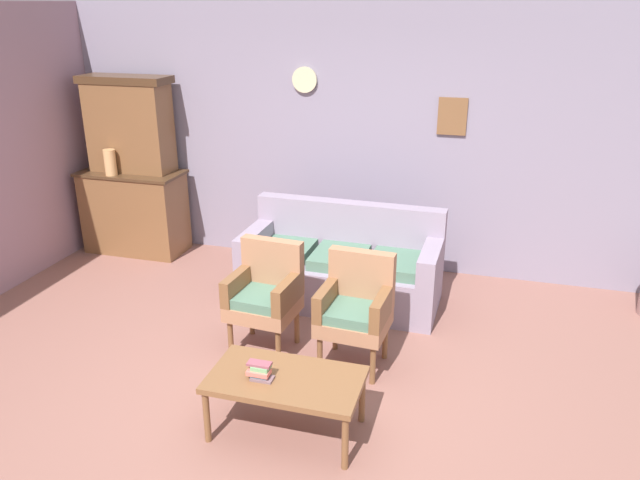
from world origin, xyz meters
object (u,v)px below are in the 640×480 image
Objects in this scene: armchair_by_doorway at (356,306)px; side_cabinet at (135,211)px; floral_couch at (342,268)px; armchair_near_cabinet at (266,292)px; coffee_table at (286,383)px; vase_on_cabinet at (110,162)px; book_stack_on_table at (260,371)px.

side_cabinet is at bearing 150.88° from armchair_by_doorway.
floral_couch and armchair_near_cabinet have the same top height.
armchair_near_cabinet is at bearing 177.02° from armchair_by_doorway.
coffee_table is at bearing -86.30° from floral_couch.
side_cabinet is 2.71m from armchair_near_cabinet.
floral_couch is 1.13m from armchair_by_doorway.
floral_couch is at bearing 69.47° from armchair_near_cabinet.
vase_on_cabinet is 3.78m from coffee_table.
floral_couch reaches higher than coffee_table.
floral_couch and armchair_by_doorway have the same top height.
side_cabinet is 6.57× the size of book_stack_on_table.
armchair_by_doorway is at bearing -25.53° from vase_on_cabinet.
book_stack_on_table reaches higher than coffee_table.
book_stack_on_table is (2.67, -2.47, -0.60)m from vase_on_cabinet.
armchair_near_cabinet is at bearing 108.93° from book_stack_on_table.
vase_on_cabinet reaches higher than book_stack_on_table.
side_cabinet is 3.37m from armchair_by_doorway.
armchair_by_doorway is (2.95, -1.64, 0.03)m from side_cabinet.
book_stack_on_table is at bearing -46.06° from side_cabinet.
side_cabinet is at bearing 55.44° from vase_on_cabinet.
vase_on_cabinet is 0.28× the size of coffee_table.
coffee_table is (0.13, -2.00, 0.05)m from floral_couch.
vase_on_cabinet reaches higher than side_cabinet.
armchair_by_doorway is 0.90× the size of coffee_table.
coffee_table is at bearing -104.60° from armchair_by_doorway.
floral_couch is at bearing 89.33° from book_stack_on_table.
floral_couch is (2.57, -0.59, -0.14)m from side_cabinet.
coffee_table is at bearing -40.56° from vase_on_cabinet.
floral_couch is 2.06× the size of armchair_near_cabinet.
vase_on_cabinet reaches higher than armchair_near_cabinet.
side_cabinet reaches higher than armchair_by_doorway.
floral_couch is 2.06m from book_stack_on_table.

